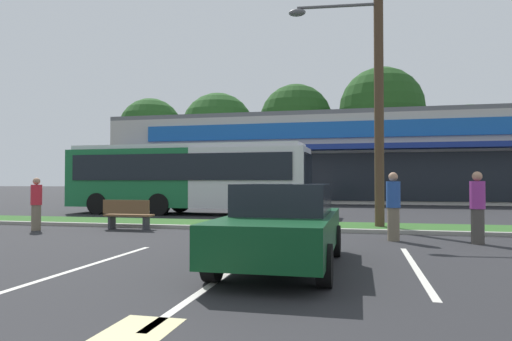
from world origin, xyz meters
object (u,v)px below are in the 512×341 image
(pedestrian_by_pole, at_px, (393,206))
(pedestrian_far, at_px, (36,204))
(car_3, at_px, (283,225))
(bus_stop_bench, at_px, (128,214))
(car_0, at_px, (267,194))
(pedestrian_near_bench, at_px, (477,207))
(city_bus, at_px, (187,177))
(utility_pole, at_px, (374,62))

(pedestrian_by_pole, distance_m, pedestrian_far, 10.80)
(car_3, bearing_deg, bus_stop_bench, -131.57)
(car_0, height_order, pedestrian_near_bench, pedestrian_near_bench)
(pedestrian_near_bench, bearing_deg, car_3, -78.21)
(city_bus, xyz_separation_m, car_0, (2.51, 6.75, -1.00))
(utility_pole, bearing_deg, pedestrian_by_pole, -81.71)
(pedestrian_near_bench, relative_size, pedestrian_far, 1.08)
(pedestrian_by_pole, relative_size, pedestrian_far, 1.07)
(pedestrian_by_pole, xyz_separation_m, pedestrian_far, (-10.80, 0.12, -0.06))
(utility_pole, bearing_deg, city_bus, 147.71)
(car_0, xyz_separation_m, pedestrian_by_pole, (6.29, -14.69, 0.13))
(pedestrian_near_bench, relative_size, pedestrian_by_pole, 1.00)
(pedestrian_near_bench, height_order, pedestrian_by_pole, pedestrian_near_bench)
(utility_pole, height_order, pedestrian_by_pole, utility_pole)
(car_0, relative_size, pedestrian_near_bench, 2.62)
(car_0, xyz_separation_m, pedestrian_near_bench, (8.28, -14.86, 0.14))
(car_0, bearing_deg, utility_pole, 116.09)
(city_bus, height_order, car_3, city_bus)
(city_bus, height_order, pedestrian_by_pole, city_bus)
(city_bus, distance_m, pedestrian_far, 8.13)
(pedestrian_by_pole, height_order, pedestrian_far, pedestrian_by_pole)
(utility_pole, xyz_separation_m, city_bus, (-8.42, 5.32, -3.61))
(bus_stop_bench, height_order, pedestrian_near_bench, pedestrian_near_bench)
(bus_stop_bench, xyz_separation_m, pedestrian_by_pole, (8.14, -1.05, 0.39))
(utility_pole, bearing_deg, car_0, 116.09)
(car_3, relative_size, pedestrian_far, 2.74)
(car_0, relative_size, pedestrian_far, 2.82)
(bus_stop_bench, height_order, pedestrian_far, pedestrian_far)
(bus_stop_bench, bearing_deg, pedestrian_far, 19.33)
(pedestrian_near_bench, bearing_deg, bus_stop_bench, -128.94)
(utility_pole, relative_size, city_bus, 0.87)
(bus_stop_bench, height_order, car_0, car_0)
(bus_stop_bench, relative_size, car_0, 0.34)
(car_0, relative_size, car_3, 1.03)
(pedestrian_by_pole, bearing_deg, bus_stop_bench, -148.11)
(utility_pole, distance_m, pedestrian_far, 11.64)
(bus_stop_bench, distance_m, pedestrian_far, 2.84)
(utility_pole, distance_m, bus_stop_bench, 9.30)
(utility_pole, xyz_separation_m, bus_stop_bench, (-7.76, -1.57, -4.87))
(city_bus, distance_m, car_3, 13.86)
(city_bus, xyz_separation_m, bus_stop_bench, (0.66, -6.89, -1.26))
(city_bus, distance_m, car_0, 7.27)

